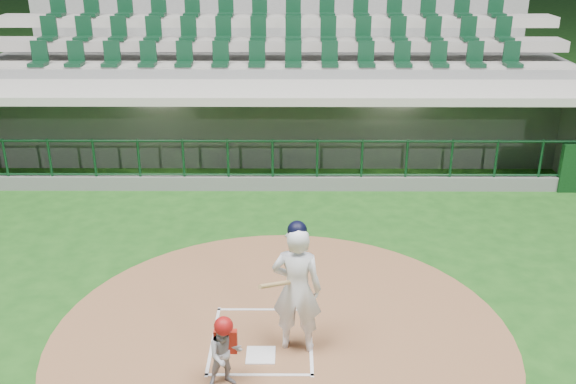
# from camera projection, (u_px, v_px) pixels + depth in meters

# --- Properties ---
(ground) EXTENTS (120.00, 120.00, 0.00)m
(ground) POSITION_uv_depth(u_px,v_px,m) (263.00, 329.00, 10.15)
(ground) COLOR #184614
(ground) RESTS_ON ground
(dirt_circle) EXTENTS (7.20, 7.20, 0.01)m
(dirt_circle) POSITION_uv_depth(u_px,v_px,m) (281.00, 336.00, 9.96)
(dirt_circle) COLOR brown
(dirt_circle) RESTS_ON ground
(home_plate) EXTENTS (0.43, 0.43, 0.02)m
(home_plate) POSITION_uv_depth(u_px,v_px,m) (261.00, 355.00, 9.49)
(home_plate) COLOR white
(home_plate) RESTS_ON dirt_circle
(batter_box_chalk) EXTENTS (1.55, 1.80, 0.01)m
(batter_box_chalk) POSITION_uv_depth(u_px,v_px,m) (262.00, 340.00, 9.86)
(batter_box_chalk) COLOR silver
(batter_box_chalk) RESTS_ON ground
(dugout_structure) EXTENTS (16.40, 3.70, 3.00)m
(dugout_structure) POSITION_uv_depth(u_px,v_px,m) (276.00, 130.00, 17.06)
(dugout_structure) COLOR gray
(dugout_structure) RESTS_ON ground
(seating_deck) EXTENTS (17.00, 6.72, 5.15)m
(seating_deck) POSITION_uv_depth(u_px,v_px,m) (277.00, 87.00, 19.73)
(seating_deck) COLOR slate
(seating_deck) RESTS_ON ground
(batter) EXTENTS (0.94, 0.94, 2.09)m
(batter) POSITION_uv_depth(u_px,v_px,m) (297.00, 287.00, 9.31)
(batter) COLOR white
(batter) RESTS_ON dirt_circle
(catcher) EXTENTS (0.59, 0.52, 1.09)m
(catcher) POSITION_uv_depth(u_px,v_px,m) (225.00, 351.00, 8.69)
(catcher) COLOR #96969C
(catcher) RESTS_ON dirt_circle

